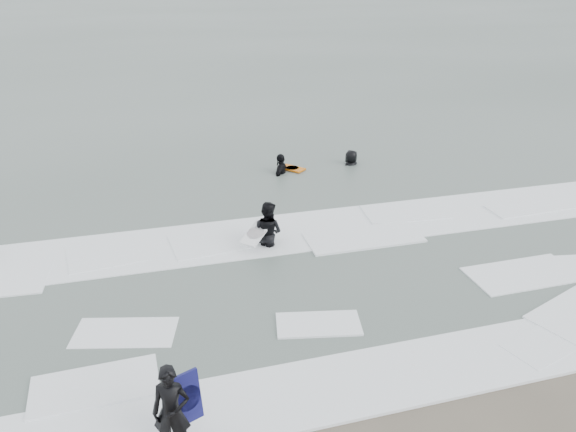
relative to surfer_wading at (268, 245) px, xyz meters
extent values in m
plane|color=brown|center=(0.47, -5.51, 0.00)|extent=(320.00, 320.00, 0.00)
plane|color=#47544C|center=(0.47, 74.49, 0.06)|extent=(320.00, 320.00, 0.00)
imported|color=black|center=(0.00, 0.00, 0.00)|extent=(1.17, 1.16, 1.90)
imported|color=black|center=(1.81, 5.56, 0.00)|extent=(1.05, 1.21, 1.96)
imported|color=black|center=(4.74, 5.77, 0.00)|extent=(1.02, 0.87, 1.78)
cube|color=white|center=(0.47, -6.11, 0.03)|extent=(30.03, 2.32, 0.07)
cube|color=white|center=(0.47, 0.49, 0.04)|extent=(30.00, 2.60, 0.09)
camera|label=1|loc=(-3.12, -14.02, 7.58)|focal=35.00mm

